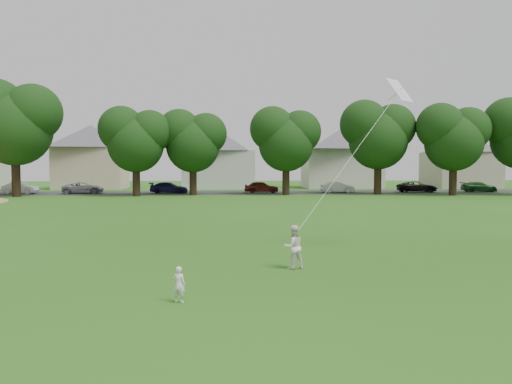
{
  "coord_description": "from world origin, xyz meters",
  "views": [
    {
      "loc": [
        0.32,
        -12.22,
        3.1
      ],
      "look_at": [
        1.32,
        2.0,
        2.3
      ],
      "focal_mm": 35.0,
      "sensor_mm": 36.0,
      "label": 1
    }
  ],
  "objects": [
    {
      "name": "parked_cars",
      "position": [
        4.59,
        41.0,
        0.6
      ],
      "size": [
        71.93,
        2.51,
        1.26
      ],
      "color": "black",
      "rests_on": "ground"
    },
    {
      "name": "kite",
      "position": [
        4.56,
        3.78,
        3.33
      ],
      "size": [
        2.73,
        2.07,
        7.04
      ],
      "color": "silver",
      "rests_on": "ground"
    },
    {
      "name": "street",
      "position": [
        0.0,
        42.0,
        0.01
      ],
      "size": [
        90.0,
        7.0,
        0.01
      ],
      "primitive_type": "cube",
      "color": "#2D2D30",
      "rests_on": "ground"
    },
    {
      "name": "tree_row",
      "position": [
        -1.08,
        36.5,
        6.5
      ],
      "size": [
        84.05,
        8.59,
        11.42
      ],
      "color": "black",
      "rests_on": "ground"
    },
    {
      "name": "older_boy",
      "position": [
        2.44,
        2.3,
        0.65
      ],
      "size": [
        0.75,
        0.66,
        1.3
      ],
      "primitive_type": "imported",
      "rotation": [
        0.0,
        0.0,
        3.45
      ],
      "color": "white",
      "rests_on": "ground"
    },
    {
      "name": "ground",
      "position": [
        0.0,
        0.0,
        0.0
      ],
      "size": [
        160.0,
        160.0,
        0.0
      ],
      "primitive_type": "plane",
      "color": "#224F12",
      "rests_on": "ground"
    },
    {
      "name": "toddler",
      "position": [
        -0.63,
        -1.11,
        0.41
      ],
      "size": [
        0.35,
        0.29,
        0.82
      ],
      "primitive_type": "imported",
      "rotation": [
        0.0,
        0.0,
        2.78
      ],
      "color": "white",
      "rests_on": "ground"
    },
    {
      "name": "house_row",
      "position": [
        -1.0,
        52.0,
        4.7
      ],
      "size": [
        76.4,
        13.95,
        9.65
      ],
      "color": "beige",
      "rests_on": "ground"
    }
  ]
}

